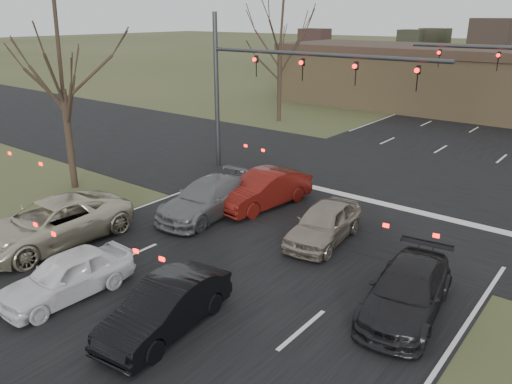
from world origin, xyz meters
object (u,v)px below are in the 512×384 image
at_px(car_silver_ahead, 324,223).
at_px(car_charcoal_sedan, 407,291).
at_px(car_silver_suv, 51,223).
at_px(car_black_hatch, 165,307).
at_px(car_grey_ahead, 208,198).
at_px(car_red_ahead, 263,189).
at_px(car_white_sedan, 67,275).
at_px(mast_arm_near, 266,76).

bearing_deg(car_silver_ahead, car_charcoal_sedan, -38.69).
bearing_deg(car_silver_suv, car_charcoal_sedan, 17.92).
bearing_deg(car_black_hatch, car_silver_ahead, 79.51).
bearing_deg(car_charcoal_sedan, car_silver_suv, -170.75).
distance_m(car_charcoal_sedan, car_grey_ahead, 9.48).
height_order(car_silver_suv, car_red_ahead, car_silver_suv).
distance_m(car_black_hatch, car_red_ahead, 9.39).
bearing_deg(car_silver_ahead, car_grey_ahead, -178.57).
relative_size(car_white_sedan, car_black_hatch, 0.96).
bearing_deg(car_grey_ahead, car_white_sedan, -85.45).
height_order(mast_arm_near, car_grey_ahead, mast_arm_near).
height_order(mast_arm_near, car_red_ahead, mast_arm_near).
height_order(car_red_ahead, car_silver_ahead, car_red_ahead).
distance_m(car_white_sedan, car_black_hatch, 3.59).
bearing_deg(mast_arm_near, car_red_ahead, -54.47).
height_order(car_black_hatch, car_red_ahead, car_red_ahead).
xyz_separation_m(car_charcoal_sedan, car_grey_ahead, (-9.29, 1.88, 0.07)).
bearing_deg(car_white_sedan, car_red_ahead, 91.67).
bearing_deg(car_grey_ahead, car_charcoal_sedan, -15.82).
bearing_deg(car_black_hatch, car_white_sedan, -177.11).
distance_m(car_white_sedan, car_charcoal_sedan, 9.73).
relative_size(mast_arm_near, car_black_hatch, 2.94).
xyz_separation_m(car_white_sedan, car_charcoal_sedan, (8.16, 5.30, -0.01)).
height_order(car_black_hatch, car_silver_ahead, car_silver_ahead).
relative_size(car_white_sedan, car_charcoal_sedan, 0.86).
xyz_separation_m(mast_arm_near, car_grey_ahead, (1.23, -5.61, -4.33)).
bearing_deg(car_silver_suv, car_grey_ahead, 66.40).
relative_size(car_charcoal_sedan, car_grey_ahead, 0.90).
bearing_deg(car_white_sedan, car_black_hatch, 12.23).
distance_m(car_silver_suv, car_charcoal_sedan, 12.34).
bearing_deg(car_charcoal_sedan, car_grey_ahead, 160.75).
relative_size(car_red_ahead, car_silver_ahead, 1.12).
xyz_separation_m(car_white_sedan, car_silver_ahead, (3.95, 7.92, 0.04)).
distance_m(mast_arm_near, car_grey_ahead, 7.19).
bearing_deg(car_grey_ahead, mast_arm_near, 97.96).
bearing_deg(car_silver_suv, car_red_ahead, 65.06).
distance_m(mast_arm_near, car_black_hatch, 14.21).
bearing_deg(car_silver_ahead, car_white_sedan, -123.37).
distance_m(car_black_hatch, car_grey_ahead, 8.04).
relative_size(car_silver_suv, car_black_hatch, 1.40).
xyz_separation_m(car_black_hatch, car_red_ahead, (-3.45, 8.74, 0.09)).
height_order(car_charcoal_sedan, car_red_ahead, car_red_ahead).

